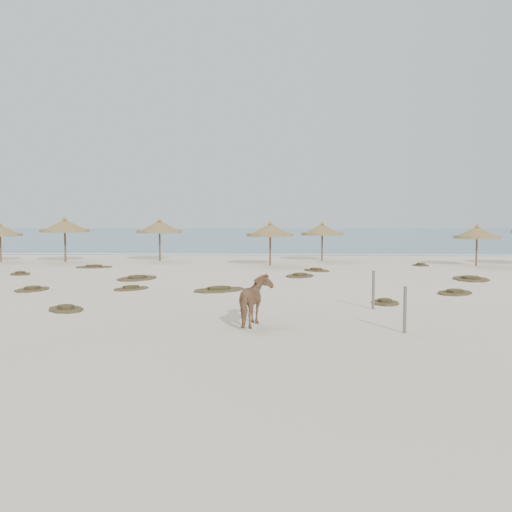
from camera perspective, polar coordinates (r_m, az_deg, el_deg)
The scene contains 25 objects.
ground at distance 20.61m, azimuth -1.06°, elevation -4.71°, with size 160.00×160.00×0.00m, color beige.
ocean at distance 95.39m, azimuth 1.91°, elevation 2.13°, with size 200.00×100.00×0.01m, color #2C5984.
foam_line at distance 46.45m, azimuth 1.05°, elevation 0.15°, with size 70.00×0.60×0.01m, color white.
palapa_0 at distance 42.76m, azimuth -24.22°, elevation 2.28°, with size 3.74×3.74×2.70m.
palapa_1 at distance 41.00m, azimuth -18.58°, elevation 2.82°, with size 4.30×4.30×3.12m.
palapa_2 at distance 40.35m, azimuth -9.62°, elevation 2.83°, with size 3.74×3.74×3.01m.
palapa_3 at distance 39.95m, azimuth 6.64°, elevation 2.59°, with size 3.91×3.91×2.77m.
palapa_4 at distance 36.00m, azimuth 1.43°, elevation 2.55°, with size 3.12×3.12×2.85m.
palapa_5 at distance 38.08m, azimuth 21.23°, elevation 2.14°, with size 3.21×3.21×2.66m.
horse at distance 16.25m, azimuth -0.05°, elevation -4.50°, with size 0.77×1.70×1.44m, color #926142.
fence_post_near at distance 19.54m, azimuth 11.66°, elevation -3.35°, with size 0.10×0.10×1.30m, color #66594C.
fence_post_far at distance 15.79m, azimuth 14.67°, elevation -5.21°, with size 0.09×0.09×1.25m, color #66594C.
scrub_0 at distance 25.86m, azimuth -21.46°, elevation -3.09°, with size 1.47×1.99×0.16m.
scrub_1 at distance 28.97m, azimuth -11.77°, elevation -2.16°, with size 2.38×3.02×0.16m.
scrub_2 at distance 24.95m, azimuth -12.38°, elevation -3.16°, with size 1.88×1.99×0.16m.
scrub_3 at distance 29.67m, azimuth 4.39°, elevation -1.95°, with size 1.96×2.46×0.16m.
scrub_4 at distance 24.42m, azimuth 19.25°, elevation -3.44°, with size 2.15×2.32×0.16m.
scrub_5 at distance 30.03m, azimuth 20.68°, elevation -2.12°, with size 2.06×2.86×0.16m.
scrub_6 at distance 36.08m, azimuth -15.90°, elevation -1.03°, with size 2.48×1.91×0.16m.
scrub_7 at distance 32.73m, azimuth 6.07°, elevation -1.40°, with size 2.01×2.19×0.16m.
scrub_8 at distance 33.09m, azimuth -22.50°, elevation -1.63°, with size 1.65×1.89×0.16m.
scrub_9 at distance 24.02m, azimuth -3.71°, elevation -3.35°, with size 2.82×2.76×0.16m.
scrub_10 at distance 37.48m, azimuth 16.14°, elevation -0.85°, with size 1.08×1.59×0.16m.
scrub_11 at distance 20.05m, azimuth -18.49°, elevation -5.01°, with size 1.84×2.00×0.16m.
scrub_12 at distance 20.98m, azimuth 12.79°, elevation -4.51°, with size 1.04×1.54×0.16m.
Camera 1 is at (1.34, -20.33, 3.12)m, focal length 40.00 mm.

